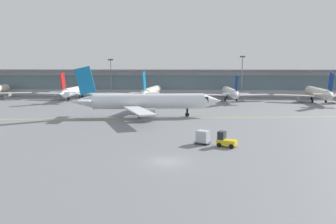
# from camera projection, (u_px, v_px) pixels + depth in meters

# --- Properties ---
(ground_plane) EXTENTS (400.00, 400.00, 0.00)m
(ground_plane) POSITION_uv_depth(u_px,v_px,m) (167.00, 161.00, 40.01)
(ground_plane) COLOR slate
(taxiway_centreline_stripe) EXTENTS (109.46, 11.65, 0.01)m
(taxiway_centreline_stripe) POSITION_uv_depth(u_px,v_px,m) (148.00, 118.00, 72.63)
(taxiway_centreline_stripe) COLOR yellow
(taxiway_centreline_stripe) RESTS_ON ground_plane
(terminal_concourse) EXTENTS (202.35, 11.00, 9.60)m
(terminal_concourse) POSITION_uv_depth(u_px,v_px,m) (180.00, 82.00, 127.45)
(terminal_concourse) COLOR #B2B7BC
(terminal_concourse) RESTS_ON ground_plane
(gate_airplane_1) EXTENTS (25.57, 27.40, 9.10)m
(gate_airplane_1) POSITION_uv_depth(u_px,v_px,m) (75.00, 91.00, 111.90)
(gate_airplane_1) COLOR white
(gate_airplane_1) RESTS_ON ground_plane
(gate_airplane_2) EXTENTS (26.36, 28.47, 9.42)m
(gate_airplane_2) POSITION_uv_depth(u_px,v_px,m) (152.00, 92.00, 107.99)
(gate_airplane_2) COLOR silver
(gate_airplane_2) RESTS_ON ground_plane
(gate_airplane_3) EXTENTS (24.34, 26.14, 8.67)m
(gate_airplane_3) POSITION_uv_depth(u_px,v_px,m) (230.00, 92.00, 108.42)
(gate_airplane_3) COLOR white
(gate_airplane_3) RESTS_ON ground_plane
(gate_airplane_4) EXTENTS (26.34, 28.47, 9.42)m
(gate_airplane_4) POSITION_uv_depth(u_px,v_px,m) (318.00, 93.00, 103.67)
(gate_airplane_4) COLOR silver
(gate_airplane_4) RESTS_ON ground_plane
(taxiing_regional_jet) EXTENTS (33.15, 30.66, 10.98)m
(taxiing_regional_jet) POSITION_uv_depth(u_px,v_px,m) (147.00, 102.00, 74.15)
(taxiing_regional_jet) COLOR silver
(taxiing_regional_jet) RESTS_ON ground_plane
(baggage_tug) EXTENTS (2.95, 2.46, 2.10)m
(baggage_tug) POSITION_uv_depth(u_px,v_px,m) (225.00, 140.00, 47.13)
(baggage_tug) COLOR yellow
(baggage_tug) RESTS_ON ground_plane
(cargo_dolly_lead) EXTENTS (2.59, 2.35, 1.94)m
(cargo_dolly_lead) POSITION_uv_depth(u_px,v_px,m) (203.00, 137.00, 48.69)
(cargo_dolly_lead) COLOR #595B60
(cargo_dolly_lead) RESTS_ON ground_plane
(apron_light_mast_1) EXTENTS (1.80, 0.36, 13.30)m
(apron_light_mast_1) POSITION_uv_depth(u_px,v_px,m) (111.00, 76.00, 122.23)
(apron_light_mast_1) COLOR gray
(apron_light_mast_1) RESTS_ON ground_plane
(apron_light_mast_2) EXTENTS (1.80, 0.36, 14.28)m
(apron_light_mast_2) POSITION_uv_depth(u_px,v_px,m) (242.00, 75.00, 118.55)
(apron_light_mast_2) COLOR gray
(apron_light_mast_2) RESTS_ON ground_plane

